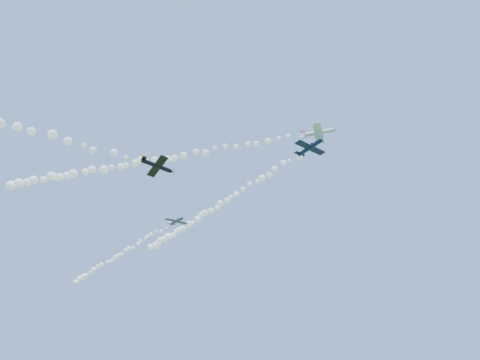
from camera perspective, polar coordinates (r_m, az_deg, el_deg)
The scene contains 7 objects.
plane_white at distance 88.58m, azimuth 11.05°, elevation 6.63°, with size 7.76×8.23×2.22m.
smoke_trail_white at distance 98.78m, azimuth -13.72°, elevation 2.50°, with size 76.09×23.56×3.22m, color white, non-canonical shape.
plane_navy at distance 88.43m, azimuth 9.95°, elevation 4.60°, with size 7.67×8.12×2.20m.
smoke_trail_navy at distance 114.47m, azimuth -4.50°, elevation -4.47°, with size 69.79×28.55×3.02m, color white, non-canonical shape.
plane_grey at distance 107.11m, azimuth -9.02°, elevation -5.79°, with size 6.27×6.62×2.03m.
smoke_trail_grey at distance 137.53m, azimuth -17.46°, elevation -10.53°, with size 66.16×22.98×2.92m, color white, non-canonical shape.
plane_black at distance 66.28m, azimuth -11.69°, elevation 1.96°, with size 6.20×5.83×2.40m.
Camera 1 is at (44.78, -70.84, 2.00)m, focal length 30.00 mm.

